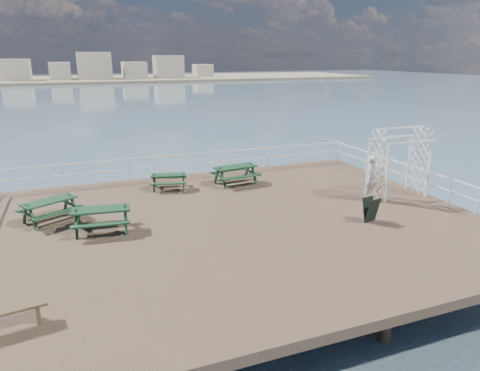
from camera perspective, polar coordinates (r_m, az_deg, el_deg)
name	(u,v)px	position (r m, az deg, el deg)	size (l,w,h in m)	color
ground	(236,225)	(15.92, -0.58, -5.24)	(18.00, 14.00, 0.30)	brown
sea_backdrop	(128,75)	(149.06, -14.66, 14.02)	(300.00, 300.00, 9.20)	#455E75
railing	(212,180)	(17.86, -3.69, 0.70)	(17.77, 13.76, 1.10)	white
picnic_table_a	(50,206)	(17.16, -24.03, -2.49)	(2.37, 2.22, 0.91)	#12311E
picnic_table_b	(169,178)	(19.74, -9.47, 0.94)	(1.84, 1.62, 0.77)	#12311E
picnic_table_c	(235,171)	(20.25, -0.61, 1.96)	(2.20, 1.87, 0.97)	#12311E
picnic_table_d	(101,215)	(15.54, -17.99, -3.72)	(2.09, 1.77, 0.94)	#12311E
flat_bench_near	(3,315)	(11.16, -29.01, -14.82)	(1.85, 0.70, 0.52)	brown
trellis_arbor	(399,166)	(19.57, 20.38, 2.50)	(2.41, 1.30, 3.00)	white
sandwich_board	(371,210)	(16.38, 17.03, -3.13)	(0.64, 0.53, 0.92)	black
person	(372,178)	(18.78, 17.16, 0.98)	(0.68, 0.45, 1.87)	silver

